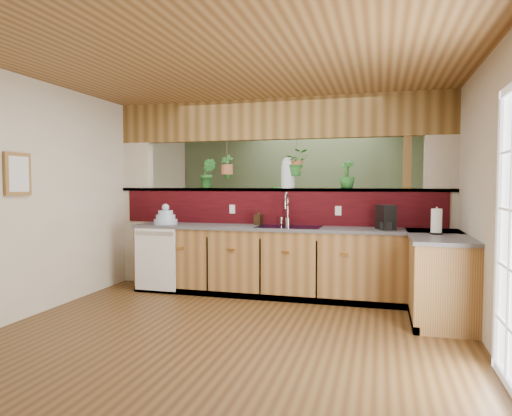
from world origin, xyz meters
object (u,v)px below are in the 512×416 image
(faucet, at_px, (287,208))
(coffee_maker, at_px, (386,218))
(glass_jar, at_px, (288,173))
(paper_towel, at_px, (436,222))
(shelving_console, at_px, (258,236))
(dish_stack, at_px, (166,218))
(soap_dispenser, at_px, (258,217))

(faucet, bearing_deg, coffee_maker, -9.13)
(coffee_maker, xyz_separation_m, glass_jar, (-1.28, 0.42, 0.56))
(paper_towel, distance_m, shelving_console, 3.88)
(glass_jar, height_order, shelving_console, glass_jar)
(dish_stack, xyz_separation_m, soap_dispenser, (1.25, 0.22, 0.02))
(dish_stack, bearing_deg, paper_towel, -5.94)
(soap_dispenser, relative_size, coffee_maker, 0.70)
(soap_dispenser, bearing_deg, shelving_console, 105.23)
(soap_dispenser, distance_m, paper_towel, 2.24)
(dish_stack, bearing_deg, glass_jar, 15.47)
(dish_stack, relative_size, glass_jar, 0.76)
(coffee_maker, height_order, paper_towel, same)
(soap_dispenser, xyz_separation_m, shelving_console, (-0.58, 2.12, -0.50))
(faucet, height_order, soap_dispenser, faucet)
(coffee_maker, xyz_separation_m, paper_towel, (0.53, -0.38, -0.00))
(paper_towel, distance_m, glass_jar, 2.06)
(dish_stack, height_order, soap_dispenser, dish_stack)
(faucet, height_order, coffee_maker, faucet)
(paper_towel, bearing_deg, shelving_console, 135.43)
(soap_dispenser, height_order, paper_towel, paper_towel)
(soap_dispenser, distance_m, shelving_console, 2.25)
(faucet, distance_m, coffee_maker, 1.27)
(faucet, distance_m, paper_towel, 1.87)
(glass_jar, distance_m, shelving_console, 2.38)
(faucet, relative_size, coffee_maker, 1.50)
(faucet, relative_size, paper_towel, 1.50)
(dish_stack, bearing_deg, coffee_maker, 0.50)
(faucet, height_order, dish_stack, faucet)
(dish_stack, xyz_separation_m, paper_towel, (3.41, -0.36, 0.05))
(faucet, bearing_deg, glass_jar, 98.22)
(dish_stack, height_order, glass_jar, glass_jar)
(soap_dispenser, relative_size, paper_towel, 0.70)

